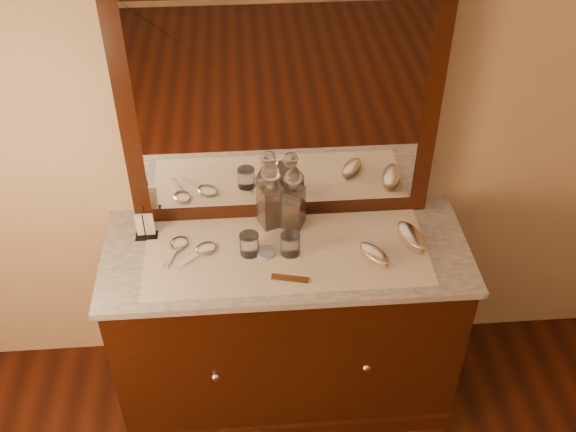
# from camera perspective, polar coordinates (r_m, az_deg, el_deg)

# --- Properties ---
(dresser_cabinet) EXTENTS (1.40, 0.55, 0.82)m
(dresser_cabinet) POSITION_cam_1_polar(r_m,az_deg,el_deg) (2.96, -0.15, -9.17)
(dresser_cabinet) COLOR black
(dresser_cabinet) RESTS_ON floor
(dresser_plinth) EXTENTS (1.46, 0.59, 0.08)m
(dresser_plinth) POSITION_cam_1_polar(r_m,az_deg,el_deg) (3.24, -0.14, -13.51)
(dresser_plinth) COLOR black
(dresser_plinth) RESTS_ON floor
(knob_left) EXTENTS (0.04, 0.04, 0.04)m
(knob_left) POSITION_cam_1_polar(r_m,az_deg,el_deg) (2.75, -6.12, -13.34)
(knob_left) COLOR silver
(knob_left) RESTS_ON dresser_cabinet
(knob_right) EXTENTS (0.04, 0.04, 0.04)m
(knob_right) POSITION_cam_1_polar(r_m,az_deg,el_deg) (2.78, 6.64, -12.58)
(knob_right) COLOR silver
(knob_right) RESTS_ON dresser_cabinet
(marble_top) EXTENTS (1.44, 0.59, 0.03)m
(marble_top) POSITION_cam_1_polar(r_m,az_deg,el_deg) (2.66, -0.17, -3.07)
(marble_top) COLOR silver
(marble_top) RESTS_ON dresser_cabinet
(mirror_frame) EXTENTS (1.20, 0.08, 1.00)m
(mirror_frame) POSITION_cam_1_polar(r_m,az_deg,el_deg) (2.55, -0.60, 9.28)
(mirror_frame) COLOR black
(mirror_frame) RESTS_ON marble_top
(mirror_glass) EXTENTS (1.06, 0.01, 0.86)m
(mirror_glass) POSITION_cam_1_polar(r_m,az_deg,el_deg) (2.52, -0.55, 8.90)
(mirror_glass) COLOR white
(mirror_glass) RESTS_ON marble_top
(lace_runner) EXTENTS (1.10, 0.45, 0.00)m
(lace_runner) POSITION_cam_1_polar(r_m,az_deg,el_deg) (2.63, -0.13, -3.09)
(lace_runner) COLOR white
(lace_runner) RESTS_ON marble_top
(pin_dish) EXTENTS (0.10, 0.10, 0.01)m
(pin_dish) POSITION_cam_1_polar(r_m,az_deg,el_deg) (2.62, -1.88, -3.07)
(pin_dish) COLOR white
(pin_dish) RESTS_ON lace_runner
(comb) EXTENTS (0.14, 0.06, 0.01)m
(comb) POSITION_cam_1_polar(r_m,az_deg,el_deg) (2.52, 0.18, -5.27)
(comb) COLOR brown
(comb) RESTS_ON lace_runner
(napkin_rack) EXTENTS (0.09, 0.06, 0.13)m
(napkin_rack) POSITION_cam_1_polar(r_m,az_deg,el_deg) (2.73, -11.97, -0.85)
(napkin_rack) COLOR black
(napkin_rack) RESTS_ON marble_top
(decanter_left) EXTENTS (0.11, 0.11, 0.29)m
(decanter_left) POSITION_cam_1_polar(r_m,az_deg,el_deg) (2.69, -1.47, 1.24)
(decanter_left) COLOR brown
(decanter_left) RESTS_ON lace_runner
(decanter_right) EXTENTS (0.11, 0.11, 0.27)m
(decanter_right) POSITION_cam_1_polar(r_m,az_deg,el_deg) (2.69, 0.43, 1.01)
(decanter_right) COLOR brown
(decanter_right) RESTS_ON lace_runner
(brush_near) EXTENTS (0.14, 0.16, 0.04)m
(brush_near) POSITION_cam_1_polar(r_m,az_deg,el_deg) (2.61, 7.29, -3.27)
(brush_near) COLOR #8D7656
(brush_near) RESTS_ON lace_runner
(brush_far) EXTENTS (0.13, 0.19, 0.05)m
(brush_far) POSITION_cam_1_polar(r_m,az_deg,el_deg) (2.70, 10.38, -1.76)
(brush_far) COLOR #8D7656
(brush_far) RESTS_ON lace_runner
(hand_mirror_outer) EXTENTS (0.10, 0.19, 0.02)m
(hand_mirror_outer) POSITION_cam_1_polar(r_m,az_deg,el_deg) (2.68, -9.34, -2.52)
(hand_mirror_outer) COLOR silver
(hand_mirror_outer) RESTS_ON lace_runner
(hand_mirror_inner) EXTENTS (0.17, 0.17, 0.02)m
(hand_mirror_inner) POSITION_cam_1_polar(r_m,az_deg,el_deg) (2.64, -7.23, -2.92)
(hand_mirror_inner) COLOR silver
(hand_mirror_inner) RESTS_ON lace_runner
(tumblers) EXTENTS (0.23, 0.09, 0.09)m
(tumblers) POSITION_cam_1_polar(r_m,az_deg,el_deg) (2.60, -1.55, -2.38)
(tumblers) COLOR white
(tumblers) RESTS_ON lace_runner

